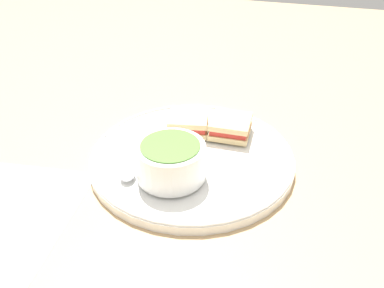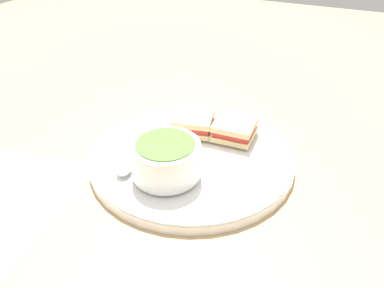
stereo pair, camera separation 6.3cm
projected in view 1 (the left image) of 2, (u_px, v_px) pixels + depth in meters
ground_plane at (192, 160)px, 0.65m from camera, size 2.40×2.40×0.00m
plate at (192, 156)px, 0.64m from camera, size 0.35×0.35×0.02m
soup_bowl at (171, 160)px, 0.57m from camera, size 0.11×0.11×0.06m
spoon at (128, 172)px, 0.59m from camera, size 0.05×0.11×0.01m
sandwich_half_near at (231, 126)px, 0.68m from camera, size 0.07×0.08×0.03m
sandwich_half_far at (189, 122)px, 0.69m from camera, size 0.08×0.09×0.03m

